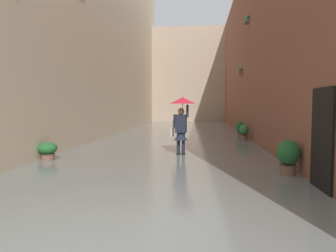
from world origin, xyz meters
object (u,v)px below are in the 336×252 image
potted_plant_far_left (244,132)px  potted_plant_near_right (48,151)px  potted_plant_near_left (240,129)px  person_wading (182,115)px  potted_plant_mid_left (288,156)px

potted_plant_far_left → potted_plant_near_right: bearing=42.0°
potted_plant_near_left → potted_plant_near_right: bearing=47.1°
person_wading → potted_plant_mid_left: size_ratio=2.26×
potted_plant_mid_left → potted_plant_near_right: bearing=-10.7°
potted_plant_near_right → potted_plant_far_left: potted_plant_far_left is taller
potted_plant_near_left → potted_plant_near_right: (6.95, 7.49, -0.17)m
person_wading → potted_plant_mid_left: 4.17m
person_wading → potted_plant_near_left: size_ratio=2.25×
potted_plant_near_right → potted_plant_far_left: bearing=-138.0°
potted_plant_mid_left → potted_plant_near_left: bearing=-89.4°
potted_plant_far_left → potted_plant_near_left: bearing=-87.8°
person_wading → potted_plant_far_left: (-2.82, -4.75, -1.00)m
potted_plant_near_left → potted_plant_mid_left: bearing=90.6°
person_wading → potted_plant_near_right: bearing=20.3°
person_wading → potted_plant_near_left: 6.63m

